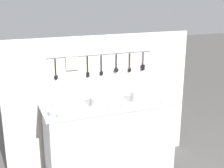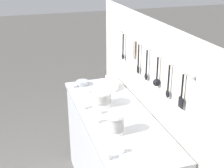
% 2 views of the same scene
% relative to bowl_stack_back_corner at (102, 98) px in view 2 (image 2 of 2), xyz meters
% --- Properties ---
extents(counter, '(1.54, 0.54, 0.91)m').
position_rel_bowl_stack_back_corner_xyz_m(counter, '(0.18, 0.06, -0.52)').
color(counter, '#ADAFB5').
rests_on(counter, ground).
extents(back_wall, '(2.34, 0.09, 1.64)m').
position_rel_bowl_stack_back_corner_xyz_m(back_wall, '(0.18, 0.36, -0.16)').
color(back_wall, '#BCB7AD').
rests_on(back_wall, ground).
extents(bowl_stack_back_corner, '(0.16, 0.16, 0.14)m').
position_rel_bowl_stack_back_corner_xyz_m(bowl_stack_back_corner, '(0.00, 0.00, 0.00)').
color(bowl_stack_back_corner, white).
rests_on(bowl_stack_back_corner, counter).
extents(bowl_stack_wide_centre, '(0.12, 0.12, 0.16)m').
position_rel_bowl_stack_back_corner_xyz_m(bowl_stack_wide_centre, '(0.46, -0.03, 0.01)').
color(bowl_stack_wide_centre, white).
rests_on(bowl_stack_wide_centre, counter).
extents(plate_stack, '(0.24, 0.24, 0.06)m').
position_rel_bowl_stack_back_corner_xyz_m(plate_stack, '(-0.33, 0.14, -0.04)').
color(plate_stack, white).
rests_on(plate_stack, counter).
extents(steel_mixing_bowl, '(0.12, 0.12, 0.04)m').
position_rel_bowl_stack_back_corner_xyz_m(steel_mixing_bowl, '(-0.49, -0.06, -0.05)').
color(steel_mixing_bowl, '#93969E').
rests_on(steel_mixing_bowl, counter).
extents(cup_mid_row, '(0.04, 0.04, 0.04)m').
position_rel_bowl_stack_back_corner_xyz_m(cup_mid_row, '(-0.45, -0.17, -0.05)').
color(cup_mid_row, white).
rests_on(cup_mid_row, counter).
extents(cup_edge_near, '(0.04, 0.04, 0.04)m').
position_rel_bowl_stack_back_corner_xyz_m(cup_edge_near, '(0.13, -0.06, -0.05)').
color(cup_edge_near, white).
rests_on(cup_edge_near, counter).
extents(cup_front_left, '(0.04, 0.04, 0.04)m').
position_rel_bowl_stack_back_corner_xyz_m(cup_front_left, '(-0.55, 0.22, -0.05)').
color(cup_front_left, white).
rests_on(cup_front_left, counter).
extents(cup_centre, '(0.04, 0.04, 0.04)m').
position_rel_bowl_stack_back_corner_xyz_m(cup_centre, '(0.27, -0.11, -0.05)').
color(cup_centre, white).
rests_on(cup_centre, counter).
extents(cup_edge_far, '(0.04, 0.04, 0.04)m').
position_rel_bowl_stack_back_corner_xyz_m(cup_edge_far, '(-0.29, -0.05, -0.05)').
color(cup_edge_far, white).
rests_on(cup_edge_far, counter).
extents(cup_beside_plates, '(0.04, 0.04, 0.04)m').
position_rel_bowl_stack_back_corner_xyz_m(cup_beside_plates, '(0.73, -0.17, -0.05)').
color(cup_beside_plates, white).
rests_on(cup_beside_plates, counter).
extents(cup_front_right, '(0.04, 0.04, 0.04)m').
position_rel_bowl_stack_back_corner_xyz_m(cup_front_right, '(0.69, -0.07, -0.05)').
color(cup_front_right, white).
rests_on(cup_front_right, counter).
extents(cup_back_right, '(0.04, 0.04, 0.04)m').
position_rel_bowl_stack_back_corner_xyz_m(cup_back_right, '(0.01, -0.16, -0.05)').
color(cup_back_right, white).
rests_on(cup_back_right, counter).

